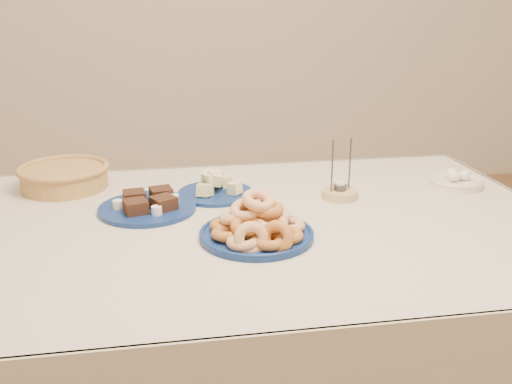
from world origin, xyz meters
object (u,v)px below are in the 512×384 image
donut_platter (257,227)px  egg_bowl (456,181)px  wicker_basket (64,176)px  candle_holder (340,192)px  brownie_plate (148,205)px  dining_table (253,256)px  melon_plate (215,188)px

donut_platter → egg_bowl: bearing=23.8°
wicker_basket → candle_holder: 0.87m
donut_platter → brownie_plate: bearing=137.3°
donut_platter → egg_bowl: donut_platter is taller
donut_platter → brownie_plate: donut_platter is taller
dining_table → melon_plate: (-0.08, 0.23, 0.13)m
candle_holder → donut_platter: bearing=-138.5°
donut_platter → candle_holder: size_ratio=1.82×
melon_plate → egg_bowl: (0.78, -0.05, -0.01)m
egg_bowl → candle_holder: bearing=-173.6°
brownie_plate → wicker_basket: size_ratio=0.95×
dining_table → brownie_plate: bearing=155.8°
melon_plate → wicker_basket: 0.49m
brownie_plate → wicker_basket: wicker_basket is taller
donut_platter → egg_bowl: 0.77m
donut_platter → brownie_plate: 0.37m
dining_table → candle_holder: bearing=25.8°
brownie_plate → wicker_basket: 0.37m
melon_plate → wicker_basket: (-0.47, 0.15, 0.02)m
egg_bowl → dining_table: bearing=-165.0°
dining_table → wicker_basket: (-0.55, 0.38, 0.15)m
candle_holder → egg_bowl: candle_holder is taller
brownie_plate → candle_holder: size_ratio=1.95×
brownie_plate → wicker_basket: (-0.26, 0.25, 0.03)m
melon_plate → donut_platter: bearing=-78.8°
dining_table → candle_holder: size_ratio=9.32×
dining_table → candle_holder: 0.35m
dining_table → wicker_basket: wicker_basket is taller
dining_table → donut_platter: bearing=-94.6°
candle_holder → wicker_basket: bearing=164.1°
wicker_basket → egg_bowl: 1.26m
brownie_plate → candle_holder: (0.57, 0.01, 0.00)m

